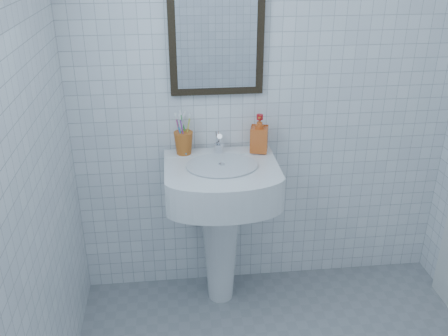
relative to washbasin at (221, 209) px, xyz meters
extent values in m
cube|color=white|center=(0.29, 0.21, 0.62)|extent=(2.20, 0.02, 2.50)
cone|color=white|center=(0.00, 0.03, -0.25)|extent=(0.24, 0.24, 0.76)
cube|color=white|center=(0.00, -0.03, 0.20)|extent=(0.61, 0.43, 0.18)
cube|color=white|center=(0.00, 0.14, 0.28)|extent=(0.61, 0.11, 0.03)
cylinder|color=silver|center=(0.00, -0.06, 0.30)|extent=(0.38, 0.38, 0.01)
cylinder|color=silver|center=(0.00, 0.11, 0.33)|extent=(0.05, 0.05, 0.05)
cylinder|color=silver|center=(0.00, 0.10, 0.39)|extent=(0.03, 0.10, 0.09)
cylinder|color=silver|center=(0.00, 0.13, 0.37)|extent=(0.03, 0.06, 0.10)
imported|color=red|center=(0.23, 0.12, 0.40)|extent=(0.12, 0.12, 0.21)
cube|color=black|center=(0.00, 0.19, 0.92)|extent=(0.50, 0.04, 0.62)
cube|color=white|center=(0.00, 0.17, 0.92)|extent=(0.42, 0.00, 0.54)
camera|label=1|loc=(-0.25, -2.43, 1.40)|focal=40.00mm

